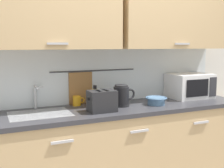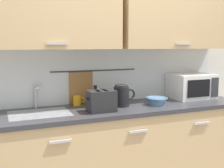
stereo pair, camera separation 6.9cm
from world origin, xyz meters
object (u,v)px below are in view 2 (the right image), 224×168
object	(u,v)px
mug_near_sink	(77,101)
mixing_bowl	(157,100)
dish_soap_bottle	(95,96)
electric_kettle	(122,96)
toaster	(101,101)
microwave	(191,86)

from	to	relation	value
mug_near_sink	mixing_bowl	world-z (taller)	mug_near_sink
dish_soap_bottle	mug_near_sink	xyz separation A→B (m)	(-0.17, 0.05, -0.04)
electric_kettle	toaster	xyz separation A→B (m)	(-0.26, -0.14, -0.01)
electric_kettle	dish_soap_bottle	xyz separation A→B (m)	(-0.22, 0.15, -0.01)
electric_kettle	mixing_bowl	distance (m)	0.35
dish_soap_bottle	mug_near_sink	size ratio (longest dim) A/B	1.63
microwave	toaster	distance (m)	1.17
microwave	dish_soap_bottle	size ratio (longest dim) A/B	2.35
mug_near_sink	mixing_bowl	bearing A→B (deg)	-20.99
electric_kettle	mixing_bowl	size ratio (longest dim) A/B	1.06
mixing_bowl	toaster	world-z (taller)	toaster
mixing_bowl	dish_soap_bottle	bearing A→B (deg)	157.35
microwave	toaster	xyz separation A→B (m)	(-1.15, -0.23, -0.04)
mixing_bowl	microwave	bearing A→B (deg)	17.53
mixing_bowl	electric_kettle	bearing A→B (deg)	166.10
toaster	mixing_bowl	bearing A→B (deg)	4.96
microwave	dish_soap_bottle	world-z (taller)	microwave
mug_near_sink	toaster	xyz separation A→B (m)	(0.13, -0.33, 0.05)
electric_kettle	mixing_bowl	world-z (taller)	electric_kettle
dish_soap_bottle	mug_near_sink	world-z (taller)	dish_soap_bottle
electric_kettle	mixing_bowl	bearing A→B (deg)	-13.90
mixing_bowl	toaster	distance (m)	0.61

